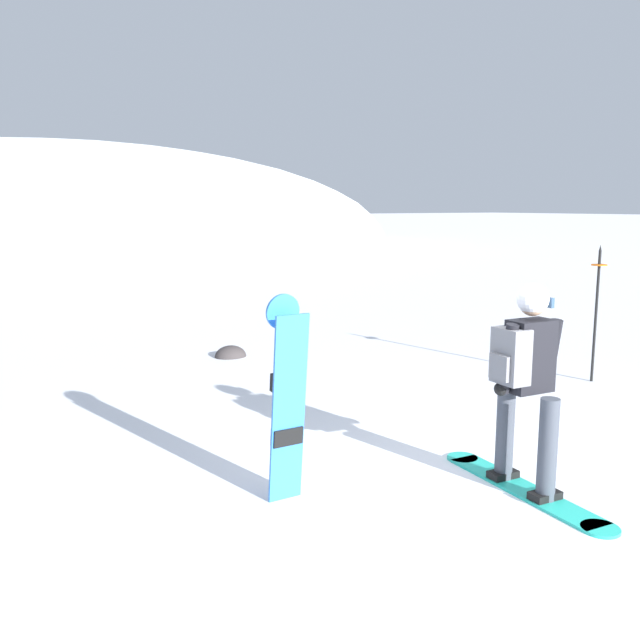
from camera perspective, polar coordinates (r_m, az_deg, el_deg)
ground_plane at (r=5.78m, az=15.53°, el=-14.37°), size 300.00×300.00×0.00m
ridge_peak_main at (r=43.61m, az=-21.02°, el=5.93°), size 40.16×36.15×11.89m
snowboarder_main at (r=5.69m, az=16.81°, el=-5.03°), size 0.64×1.84×1.71m
spare_snowboard at (r=5.30m, az=-2.75°, el=-6.60°), size 0.28×0.20×1.65m
piste_marker_near at (r=9.61m, az=22.12°, el=1.24°), size 0.20×0.20×1.81m
rock_dark at (r=10.64m, az=-7.49°, el=-3.05°), size 0.50×0.42×0.35m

